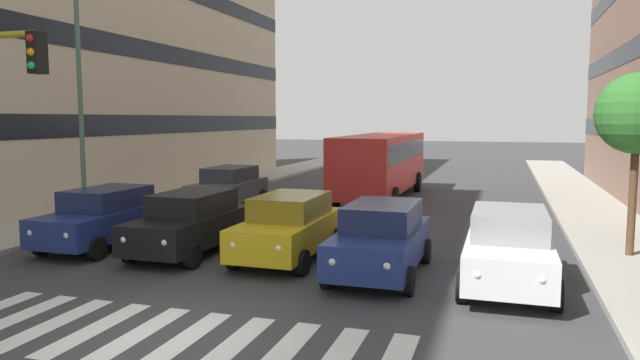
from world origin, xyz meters
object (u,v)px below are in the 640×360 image
object	(u,v)px
street_tree_1	(637,114)
car_4	(105,217)
car_3	(191,222)
bus_behind_traffic	(382,159)
car_0	(509,248)
car_2	(289,226)
car_1	(381,238)
street_lamp_left	(632,95)
street_lamp_right	(90,86)
car_row2_0	(229,187)

from	to	relation	value
street_tree_1	car_4	bearing A→B (deg)	10.97
car_3	bus_behind_traffic	xyz separation A→B (m)	(-2.83, -12.63, 0.97)
street_tree_1	car_0	bearing A→B (deg)	48.28
car_2	street_tree_1	bearing A→B (deg)	-163.70
car_1	car_3	world-z (taller)	same
car_0	bus_behind_traffic	xyz separation A→B (m)	(5.59, -13.33, 0.97)
car_2	car_3	distance (m)	2.84
car_3	bus_behind_traffic	size ratio (longest dim) A/B	0.42
car_2	street_lamp_left	world-z (taller)	street_lamp_left
car_2	street_lamp_right	world-z (taller)	street_lamp_right
street_lamp_left	street_lamp_right	world-z (taller)	street_lamp_right
car_1	car_4	xyz separation A→B (m)	(8.37, -0.56, 0.00)
street_tree_1	street_lamp_left	bearing A→B (deg)	77.82
street_lamp_right	street_tree_1	size ratio (longest dim) A/B	1.62
car_row2_0	car_2	bearing A→B (deg)	126.19
car_3	street_lamp_right	xyz separation A→B (m)	(5.00, -2.25, 3.96)
car_3	car_row2_0	distance (m)	8.41
bus_behind_traffic	street_lamp_right	world-z (taller)	street_lamp_right
car_2	bus_behind_traffic	bearing A→B (deg)	-90.00
car_3	street_lamp_left	bearing A→B (deg)	166.49
car_row2_0	bus_behind_traffic	bearing A→B (deg)	-140.15
car_0	street_lamp_right	distance (m)	14.31
bus_behind_traffic	street_lamp_right	distance (m)	13.34
bus_behind_traffic	street_lamp_right	size ratio (longest dim) A/B	1.35
car_4	car_3	bearing A→B (deg)	179.99
car_3	car_4	world-z (taller)	same
car_0	car_2	size ratio (longest dim) A/B	1.00
car_row2_0	street_lamp_left	xyz separation A→B (m)	(-13.19, 10.43, 3.29)
car_0	bus_behind_traffic	bearing A→B (deg)	-67.23
car_3	car_row2_0	bearing A→B (deg)	-70.61
car_0	car_2	xyz separation A→B (m)	(5.59, -0.94, 0.00)
street_tree_1	car_2	bearing A→B (deg)	16.30
car_3	car_row2_0	world-z (taller)	same
street_lamp_right	car_row2_0	bearing A→B (deg)	-111.27
car_row2_0	car_3	bearing A→B (deg)	109.39
car_2	street_lamp_right	bearing A→B (deg)	-14.36
bus_behind_traffic	car_row2_0	bearing A→B (deg)	39.85
car_1	car_2	distance (m)	2.79
car_1	car_2	bearing A→B (deg)	-16.71
car_row2_0	bus_behind_traffic	distance (m)	7.39
car_3	car_0	bearing A→B (deg)	175.29
car_0	street_lamp_right	size ratio (longest dim) A/B	0.57
car_4	street_lamp_left	distance (m)	13.88
car_1	car_2	size ratio (longest dim) A/B	1.00
car_3	street_tree_1	xyz separation A→B (m)	(-11.53, -2.79, 2.98)
car_1	bus_behind_traffic	size ratio (longest dim) A/B	0.42
car_1	street_lamp_left	xyz separation A→B (m)	(-4.89, 1.94, 3.29)
car_1	street_tree_1	distance (m)	7.51
street_lamp_left	street_tree_1	size ratio (longest dim) A/B	1.36
car_2	car_row2_0	size ratio (longest dim) A/B	1.00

